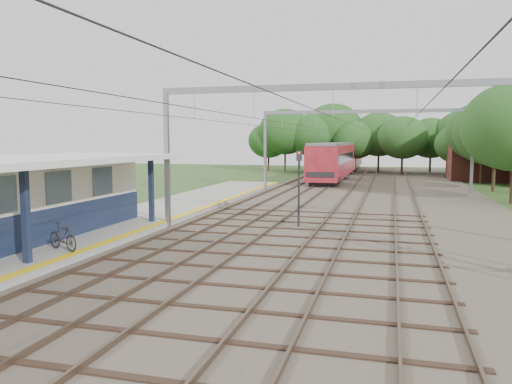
% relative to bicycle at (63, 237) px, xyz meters
% --- Properties ---
extents(ground, '(160.00, 160.00, 0.00)m').
position_rel_bicycle_xyz_m(ground, '(5.93, -7.93, -0.87)').
color(ground, '#2D4C1E').
rests_on(ground, ground).
extents(ballast_bed, '(18.00, 90.00, 0.10)m').
position_rel_bicycle_xyz_m(ballast_bed, '(9.93, 22.07, -0.82)').
color(ballast_bed, '#473D33').
rests_on(ballast_bed, ground).
extents(platform, '(5.00, 52.00, 0.35)m').
position_rel_bicycle_xyz_m(platform, '(-1.57, 6.07, -0.70)').
color(platform, gray).
rests_on(platform, ground).
extents(yellow_stripe, '(0.45, 52.00, 0.01)m').
position_rel_bicycle_xyz_m(yellow_stripe, '(0.68, 6.07, -0.52)').
color(yellow_stripe, yellow).
rests_on(yellow_stripe, platform).
extents(rail_tracks, '(11.80, 88.00, 0.15)m').
position_rel_bicycle_xyz_m(rail_tracks, '(7.43, 22.07, -0.70)').
color(rail_tracks, brown).
rests_on(rail_tracks, ballast_bed).
extents(catenary_system, '(17.22, 88.00, 7.00)m').
position_rel_bicycle_xyz_m(catenary_system, '(9.32, 17.35, 4.64)').
color(catenary_system, gray).
rests_on(catenary_system, ground).
extents(tree_band, '(31.72, 30.88, 8.82)m').
position_rel_bicycle_xyz_m(tree_band, '(9.78, 49.19, 4.05)').
color(tree_band, '#382619').
rests_on(tree_band, ground).
extents(house_far, '(8.00, 6.12, 8.66)m').
position_rel_bicycle_xyz_m(house_far, '(21.93, 44.07, 2.36)').
color(house_far, brown).
rests_on(house_far, ground).
extents(bicycle, '(1.80, 1.12, 1.05)m').
position_rel_bicycle_xyz_m(bicycle, '(0.00, 0.00, 0.00)').
color(bicycle, black).
rests_on(bicycle, platform).
extents(train, '(3.12, 38.83, 4.08)m').
position_rel_bicycle_xyz_m(train, '(5.43, 49.49, 1.40)').
color(train, black).
rests_on(train, ballast_bed).
extents(signal_post, '(0.31, 0.29, 3.92)m').
position_rel_bicycle_xyz_m(signal_post, '(7.28, 8.89, 1.50)').
color(signal_post, black).
rests_on(signal_post, ground).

